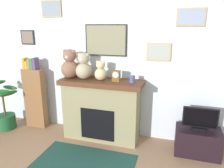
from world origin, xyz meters
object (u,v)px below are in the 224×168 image
bookshelf (35,96)px  teddy_bear_tan (101,71)px  potted_plant (5,112)px  teddy_bear_cream (70,65)px  television (200,119)px  candle_jar (132,79)px  fireplace (102,109)px  tv_stand (197,141)px  mantel_clock (116,76)px  teddy_bear_grey (84,67)px

bookshelf → teddy_bear_tan: teddy_bear_tan is taller
potted_plant → teddy_bear_cream: 1.65m
bookshelf → potted_plant: bearing=-152.9°
television → candle_jar: bearing=177.6°
fireplace → candle_jar: size_ratio=12.16×
candle_jar → teddy_bear_tan: (-0.53, -0.00, 0.09)m
bookshelf → potted_plant: 0.65m
tv_stand → teddy_bear_cream: (-2.15, 0.04, 1.08)m
teddy_bear_cream → tv_stand: bearing=-1.2°
fireplace → bookshelf: (-1.39, 0.04, 0.10)m
tv_stand → teddy_bear_tan: (-1.59, 0.04, 1.00)m
tv_stand → teddy_bear_tan: size_ratio=2.00×
candle_jar → potted_plant: bearing=-175.1°
candle_jar → teddy_bear_cream: (-1.09, -0.00, 0.17)m
teddy_bear_tan → fireplace: bearing=74.2°
candle_jar → teddy_bear_cream: bearing=-180.0°
fireplace → mantel_clock: bearing=-4.2°
tv_stand → teddy_bear_tan: teddy_bear_tan is taller
tv_stand → teddy_bear_tan: 1.88m
television → teddy_bear_grey: bearing=178.6°
potted_plant → candle_jar: size_ratio=8.03×
television → teddy_bear_grey: size_ratio=1.12×
mantel_clock → teddy_bear_cream: bearing=179.9°
bookshelf → teddy_bear_tan: size_ratio=4.14×
fireplace → teddy_bear_grey: size_ratio=3.12×
tv_stand → teddy_bear_cream: teddy_bear_cream is taller
television → teddy_bear_cream: teddy_bear_cream is taller
potted_plant → candle_jar: bearing=4.9°
potted_plant → mantel_clock: bearing=5.5°
potted_plant → teddy_bear_cream: (1.34, 0.21, 0.94)m
fireplace → teddy_bear_tan: size_ratio=4.24×
tv_stand → mantel_clock: 1.63m
potted_plant → teddy_bear_tan: teddy_bear_tan is taller
fireplace → mantel_clock: size_ratio=7.80×
fireplace → teddy_bear_grey: (-0.31, -0.02, 0.73)m
teddy_bear_tan → mantel_clock: bearing=-0.2°
bookshelf → teddy_bear_cream: bearing=-4.0°
fireplace → television: fireplace is taller
fireplace → teddy_bear_tan: teddy_bear_tan is taller
mantel_clock → teddy_bear_tan: size_ratio=0.54×
fireplace → teddy_bear_grey: teddy_bear_grey is taller
candle_jar → television: bearing=-2.4°
mantel_clock → candle_jar: bearing=0.3°
candle_jar → mantel_clock: mantel_clock is taller
bookshelf → teddy_bear_grey: bearing=-3.0°
tv_stand → teddy_bear_tan: bearing=178.4°
fireplace → teddy_bear_tan: 0.67m
mantel_clock → potted_plant: bearing=-174.5°
bookshelf → mantel_clock: bookshelf is taller
potted_plant → teddy_bear_grey: 1.85m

